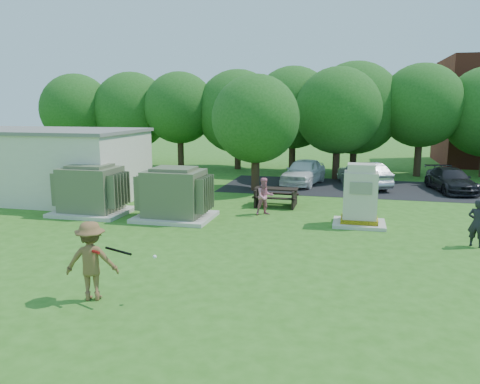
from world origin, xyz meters
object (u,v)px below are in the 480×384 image
(transformer_left, at_px, (91,191))
(person_at_picnic, at_px, (265,196))
(person_by_generator, at_px, (477,223))
(picnic_table, at_px, (276,195))
(car_dark, at_px, (451,180))
(generator_cabinet, at_px, (360,199))
(car_silver_a, at_px, (364,175))
(batter, at_px, (92,261))
(car_white, at_px, (304,172))
(transformer_right, at_px, (175,195))

(transformer_left, relative_size, person_at_picnic, 1.94)
(person_by_generator, bearing_deg, person_at_picnic, 6.25)
(picnic_table, bearing_deg, car_dark, 34.86)
(person_at_picnic, distance_m, car_dark, 11.39)
(transformer_left, relative_size, generator_cabinet, 1.28)
(transformer_left, height_order, car_silver_a, transformer_left)
(batter, bearing_deg, transformer_left, -75.91)
(car_silver_a, bearing_deg, car_white, -26.17)
(generator_cabinet, xyz_separation_m, car_dark, (4.69, 8.44, -0.42))
(generator_cabinet, xyz_separation_m, picnic_table, (-3.62, 2.65, -0.51))
(person_at_picnic, relative_size, car_white, 0.36)
(transformer_left, bearing_deg, car_dark, 30.39)
(generator_cabinet, relative_size, car_white, 0.54)
(person_by_generator, bearing_deg, transformer_left, 21.84)
(transformer_left, bearing_deg, transformer_right, 0.00)
(person_at_picnic, height_order, car_silver_a, person_at_picnic)
(transformer_right, distance_m, person_at_picnic, 3.69)
(transformer_right, bearing_deg, car_white, 66.75)
(transformer_left, height_order, car_white, transformer_left)
(batter, relative_size, car_dark, 0.45)
(transformer_left, relative_size, person_by_generator, 1.93)
(picnic_table, xyz_separation_m, car_white, (0.56, 6.20, 0.22))
(batter, bearing_deg, person_by_generator, -162.82)
(transformer_right, xyz_separation_m, car_dark, (11.85, 9.12, -0.36))
(generator_cabinet, relative_size, car_silver_a, 0.56)
(person_at_picnic, xyz_separation_m, car_white, (0.74, 7.99, -0.04))
(picnic_table, bearing_deg, transformer_left, -155.31)
(person_at_picnic, height_order, car_dark, person_at_picnic)
(transformer_left, height_order, picnic_table, transformer_left)
(picnic_table, relative_size, person_at_picnic, 1.24)
(car_white, bearing_deg, person_by_generator, -47.46)
(batter, bearing_deg, generator_cabinet, -142.62)
(car_dark, bearing_deg, transformer_left, -160.24)
(batter, bearing_deg, picnic_table, -119.56)
(car_dark, bearing_deg, generator_cabinet, -129.72)
(transformer_right, height_order, person_at_picnic, transformer_right)
(transformer_right, height_order, person_by_generator, transformer_right)
(car_silver_a, bearing_deg, picnic_table, 33.47)
(transformer_left, distance_m, picnic_table, 7.97)
(transformer_left, bearing_deg, car_white, 50.71)
(person_by_generator, xyz_separation_m, car_dark, (1.08, 10.35, -0.17))
(batter, bearing_deg, car_white, -117.01)
(transformer_left, height_order, batter, transformer_left)
(picnic_table, bearing_deg, transformer_right, -136.73)
(picnic_table, height_order, car_silver_a, car_silver_a)
(car_white, height_order, car_dark, car_white)
(generator_cabinet, bearing_deg, car_white, 109.11)
(picnic_table, relative_size, car_white, 0.44)
(transformer_left, distance_m, car_dark, 18.03)
(generator_cabinet, distance_m, person_by_generator, 4.10)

